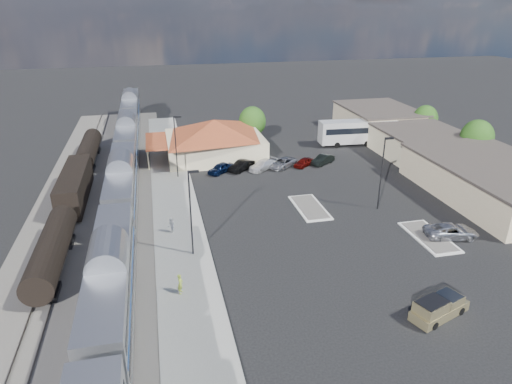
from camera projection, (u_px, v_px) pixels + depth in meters
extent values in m
plane|color=black|center=(283.00, 218.00, 53.13)|extent=(280.00, 280.00, 0.00)
cube|color=#4C4944|center=(100.00, 207.00, 55.98)|extent=(16.00, 100.00, 0.12)
cube|color=gray|center=(175.00, 206.00, 56.02)|extent=(5.50, 92.00, 0.18)
cube|color=silver|center=(112.00, 284.00, 35.59)|extent=(3.00, 20.00, 5.00)
cube|color=black|center=(116.00, 313.00, 36.66)|extent=(2.20, 16.00, 0.60)
cube|color=silver|center=(123.00, 185.00, 54.45)|extent=(3.00, 20.00, 5.00)
cube|color=black|center=(125.00, 206.00, 55.52)|extent=(2.20, 16.00, 0.60)
cube|color=silver|center=(128.00, 138.00, 73.30)|extent=(3.00, 20.00, 5.00)
cube|color=black|center=(130.00, 154.00, 74.38)|extent=(2.20, 16.00, 0.60)
cube|color=silver|center=(131.00, 109.00, 92.16)|extent=(3.00, 20.00, 5.00)
cube|color=black|center=(132.00, 123.00, 93.23)|extent=(2.20, 16.00, 0.60)
cylinder|color=black|center=(52.00, 249.00, 42.39)|extent=(2.80, 14.00, 2.80)
cube|color=black|center=(55.00, 266.00, 43.09)|extent=(2.20, 12.00, 0.60)
cube|color=black|center=(75.00, 185.00, 56.71)|extent=(2.80, 14.00, 3.60)
cube|color=black|center=(77.00, 199.00, 57.45)|extent=(2.20, 12.00, 0.60)
cylinder|color=black|center=(89.00, 148.00, 71.12)|extent=(2.80, 14.00, 2.80)
cube|color=black|center=(90.00, 159.00, 71.82)|extent=(2.20, 12.00, 0.60)
cube|color=beige|center=(215.00, 147.00, 73.05)|extent=(15.00, 12.00, 3.60)
pyramid|color=brown|center=(214.00, 128.00, 71.85)|extent=(15.30, 12.24, 2.60)
cube|color=brown|center=(156.00, 141.00, 70.60)|extent=(3.20, 9.60, 0.25)
cube|color=#C6B28C|center=(494.00, 182.00, 58.06)|extent=(14.00, 22.00, 4.20)
cube|color=#3F3833|center=(498.00, 165.00, 57.18)|extent=(14.40, 22.40, 0.30)
cube|color=#C6B28C|center=(418.00, 143.00, 74.26)|extent=(12.00, 18.00, 4.00)
cube|color=#3F3833|center=(420.00, 130.00, 73.42)|extent=(12.40, 18.40, 0.30)
cube|color=#C6B28C|center=(378.00, 121.00, 86.73)|extent=(12.00, 16.00, 4.50)
cube|color=#3F3833|center=(380.00, 108.00, 85.80)|extent=(12.40, 16.40, 0.30)
cube|color=silver|center=(310.00, 208.00, 55.72)|extent=(3.30, 7.50, 0.15)
cube|color=#4C4944|center=(310.00, 207.00, 55.68)|extent=(2.70, 6.90, 0.10)
cube|color=silver|center=(429.00, 237.00, 48.79)|extent=(3.30, 7.50, 0.15)
cube|color=#4C4944|center=(429.00, 236.00, 48.75)|extent=(2.70, 6.90, 0.10)
cylinder|color=black|center=(191.00, 215.00, 43.73)|extent=(0.16, 0.16, 9.00)
cube|color=black|center=(194.00, 172.00, 42.14)|extent=(1.00, 0.25, 0.22)
cylinder|color=black|center=(176.00, 148.00, 63.49)|extent=(0.16, 0.16, 9.00)
cube|color=black|center=(177.00, 117.00, 61.90)|extent=(1.00, 0.25, 0.22)
cylinder|color=black|center=(381.00, 174.00, 53.84)|extent=(0.16, 0.16, 9.00)
cube|color=black|center=(389.00, 138.00, 52.25)|extent=(1.00, 0.25, 0.22)
cylinder|color=#382314|center=(473.00, 155.00, 70.32)|extent=(0.30, 0.30, 2.86)
ellipsoid|color=#244B15|center=(477.00, 137.00, 69.24)|extent=(4.94, 4.94, 5.46)
cylinder|color=#382314|center=(423.00, 132.00, 82.95)|extent=(0.30, 0.30, 2.55)
ellipsoid|color=#244B15|center=(425.00, 119.00, 81.98)|extent=(4.41, 4.41, 4.87)
cylinder|color=#382314|center=(252.00, 136.00, 80.15)|extent=(0.30, 0.30, 2.73)
ellipsoid|color=#244B15|center=(252.00, 121.00, 79.11)|extent=(4.71, 4.71, 5.21)
cube|color=#998C5E|center=(439.00, 311.00, 36.54)|extent=(5.52, 3.55, 0.85)
cube|color=#998C5E|center=(440.00, 304.00, 36.29)|extent=(2.47, 2.36, 0.90)
cube|color=#998C5E|center=(441.00, 303.00, 36.25)|extent=(2.95, 2.54, 1.04)
cylinder|color=black|center=(461.00, 311.00, 36.79)|extent=(0.73, 0.48, 0.68)
cylinder|color=black|center=(443.00, 300.00, 38.10)|extent=(0.73, 0.48, 0.68)
cylinder|color=black|center=(434.00, 326.00, 35.13)|extent=(0.73, 0.48, 0.68)
cylinder|color=black|center=(416.00, 314.00, 36.44)|extent=(0.73, 0.48, 0.68)
imported|color=#AEAFB6|center=(451.00, 231.00, 48.53)|extent=(5.97, 3.40, 1.57)
cube|color=silver|center=(357.00, 131.00, 79.25)|extent=(13.57, 3.73, 3.80)
cube|color=black|center=(358.00, 129.00, 79.08)|extent=(12.50, 3.70, 1.01)
cylinder|color=black|center=(385.00, 143.00, 79.51)|extent=(1.02, 0.40, 1.01)
cylinder|color=black|center=(379.00, 139.00, 81.88)|extent=(1.02, 0.40, 1.01)
cylinder|color=black|center=(337.00, 145.00, 78.20)|extent=(1.02, 0.40, 1.01)
cylinder|color=black|center=(332.00, 141.00, 80.58)|extent=(1.02, 0.40, 1.01)
imported|color=#BFDD45|center=(180.00, 284.00, 38.97)|extent=(0.63, 0.78, 1.86)
imported|color=white|center=(171.00, 226.00, 49.14)|extent=(0.93, 1.04, 1.75)
imported|color=#0B193B|center=(220.00, 168.00, 66.80)|extent=(4.46, 4.03, 1.47)
imported|color=black|center=(241.00, 166.00, 67.72)|extent=(4.56, 4.15, 1.51)
imported|color=white|center=(263.00, 165.00, 68.12)|extent=(5.27, 4.47, 1.45)
imported|color=gray|center=(283.00, 163.00, 69.05)|extent=(5.43, 4.97, 1.41)
imported|color=maroon|center=(304.00, 162.00, 69.47)|extent=(3.90, 3.45, 1.27)
imported|color=black|center=(323.00, 160.00, 70.36)|extent=(4.48, 3.71, 1.44)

